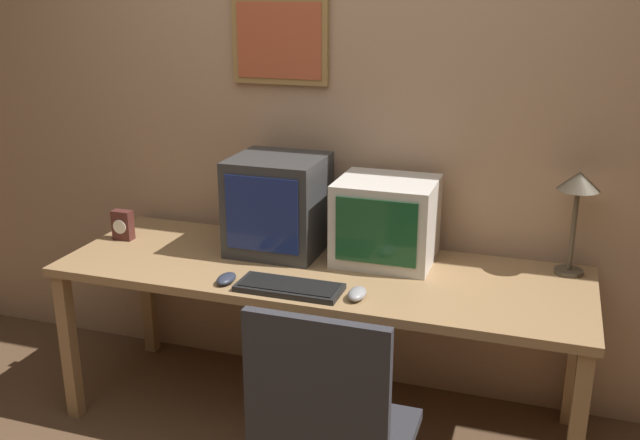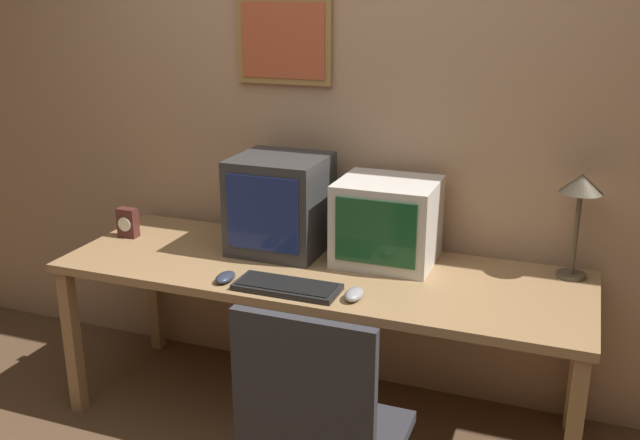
{
  "view_description": "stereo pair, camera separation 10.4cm",
  "coord_description": "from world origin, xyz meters",
  "px_view_note": "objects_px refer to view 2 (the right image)",
  "views": [
    {
      "loc": [
        0.87,
        -1.54,
        1.83
      ],
      "look_at": [
        0.0,
        1.06,
        0.93
      ],
      "focal_mm": 40.0,
      "sensor_mm": 36.0,
      "label": 1
    },
    {
      "loc": [
        0.97,
        -1.5,
        1.83
      ],
      "look_at": [
        0.0,
        1.06,
        0.93
      ],
      "focal_mm": 40.0,
      "sensor_mm": 36.0,
      "label": 2
    }
  ],
  "objects_px": {
    "mouse_near_keyboard": "(354,294)",
    "desk_clock": "(128,223)",
    "keyboard_main": "(287,287)",
    "desk_lamp": "(580,195)",
    "monitor_right": "(387,221)",
    "mouse_far_corner": "(225,277)",
    "monitor_left": "(280,204)"
  },
  "relations": [
    {
      "from": "monitor_left",
      "to": "mouse_far_corner",
      "type": "distance_m",
      "value": 0.46
    },
    {
      "from": "monitor_left",
      "to": "desk_clock",
      "type": "bearing_deg",
      "value": -171.98
    },
    {
      "from": "keyboard_main",
      "to": "mouse_near_keyboard",
      "type": "xyz_separation_m",
      "value": [
        0.27,
        0.01,
        0.01
      ]
    },
    {
      "from": "monitor_left",
      "to": "monitor_right",
      "type": "bearing_deg",
      "value": 3.02
    },
    {
      "from": "mouse_near_keyboard",
      "to": "mouse_far_corner",
      "type": "xyz_separation_m",
      "value": [
        -0.53,
        -0.02,
        -0.0
      ]
    },
    {
      "from": "mouse_near_keyboard",
      "to": "mouse_far_corner",
      "type": "relative_size",
      "value": 1.02
    },
    {
      "from": "mouse_far_corner",
      "to": "desk_clock",
      "type": "xyz_separation_m",
      "value": [
        -0.67,
        0.31,
        0.05
      ]
    },
    {
      "from": "monitor_right",
      "to": "desk_clock",
      "type": "height_order",
      "value": "monitor_right"
    },
    {
      "from": "mouse_near_keyboard",
      "to": "mouse_far_corner",
      "type": "distance_m",
      "value": 0.53
    },
    {
      "from": "monitor_right",
      "to": "keyboard_main",
      "type": "distance_m",
      "value": 0.53
    },
    {
      "from": "mouse_far_corner",
      "to": "keyboard_main",
      "type": "bearing_deg",
      "value": 2.06
    },
    {
      "from": "monitor_left",
      "to": "desk_clock",
      "type": "relative_size",
      "value": 3.04
    },
    {
      "from": "monitor_left",
      "to": "mouse_far_corner",
      "type": "xyz_separation_m",
      "value": [
        -0.06,
        -0.41,
        -0.19
      ]
    },
    {
      "from": "mouse_far_corner",
      "to": "desk_lamp",
      "type": "xyz_separation_m",
      "value": [
        1.28,
        0.53,
        0.33
      ]
    },
    {
      "from": "keyboard_main",
      "to": "mouse_near_keyboard",
      "type": "bearing_deg",
      "value": 1.64
    },
    {
      "from": "mouse_near_keyboard",
      "to": "mouse_far_corner",
      "type": "bearing_deg",
      "value": -178.15
    },
    {
      "from": "mouse_far_corner",
      "to": "desk_lamp",
      "type": "relative_size",
      "value": 0.27
    },
    {
      "from": "mouse_far_corner",
      "to": "desk_clock",
      "type": "height_order",
      "value": "desk_clock"
    },
    {
      "from": "mouse_far_corner",
      "to": "desk_lamp",
      "type": "bearing_deg",
      "value": 22.52
    },
    {
      "from": "monitor_left",
      "to": "mouse_far_corner",
      "type": "bearing_deg",
      "value": -98.1
    },
    {
      "from": "keyboard_main",
      "to": "mouse_far_corner",
      "type": "bearing_deg",
      "value": -177.94
    },
    {
      "from": "desk_lamp",
      "to": "mouse_far_corner",
      "type": "bearing_deg",
      "value": -157.48
    },
    {
      "from": "mouse_near_keyboard",
      "to": "desk_lamp",
      "type": "distance_m",
      "value": 0.96
    },
    {
      "from": "keyboard_main",
      "to": "desk_lamp",
      "type": "bearing_deg",
      "value": 27.11
    },
    {
      "from": "keyboard_main",
      "to": "mouse_far_corner",
      "type": "relative_size",
      "value": 3.56
    },
    {
      "from": "desk_clock",
      "to": "mouse_far_corner",
      "type": "bearing_deg",
      "value": -24.98
    },
    {
      "from": "mouse_near_keyboard",
      "to": "monitor_left",
      "type": "bearing_deg",
      "value": 139.72
    },
    {
      "from": "monitor_right",
      "to": "keyboard_main",
      "type": "height_order",
      "value": "monitor_right"
    },
    {
      "from": "keyboard_main",
      "to": "desk_clock",
      "type": "distance_m",
      "value": 0.98
    },
    {
      "from": "mouse_near_keyboard",
      "to": "desk_clock",
      "type": "height_order",
      "value": "desk_clock"
    },
    {
      "from": "monitor_left",
      "to": "keyboard_main",
      "type": "height_order",
      "value": "monitor_left"
    },
    {
      "from": "keyboard_main",
      "to": "desk_clock",
      "type": "height_order",
      "value": "desk_clock"
    }
  ]
}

